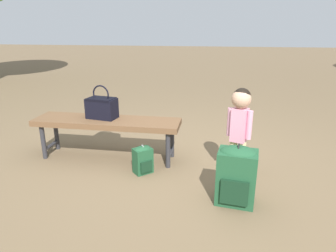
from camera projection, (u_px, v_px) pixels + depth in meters
The scene contains 6 objects.
ground_plane at pixel (177, 167), 3.18m from camera, with size 40.00×40.00×0.00m, color brown.
park_bench at pixel (107, 124), 3.28m from camera, with size 1.60×0.41×0.45m.
handbag at pixel (102, 107), 3.28m from camera, with size 0.35×0.24×0.37m.
child_standing at pixel (240, 120), 2.79m from camera, with size 0.22×0.18×0.88m.
backpack_large at pixel (237, 174), 2.46m from camera, with size 0.34×0.31×0.53m.
backpack_small at pixel (143, 159), 3.01m from camera, with size 0.22×0.22×0.30m.
Camera 1 is at (0.35, -2.86, 1.42)m, focal length 32.11 mm.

